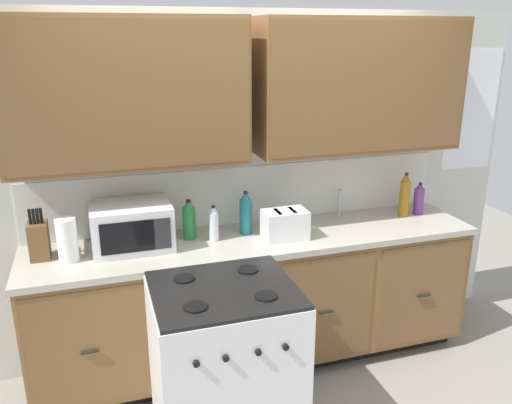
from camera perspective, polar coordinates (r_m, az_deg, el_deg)
name	(u,v)px	position (r m, az deg, el deg)	size (l,w,h in m)	color
ground_plane	(271,386)	(3.64, 1.68, -19.39)	(8.00, 8.00, 0.00)	gray
wall_unit	(249,128)	(3.42, -0.80, 8.00)	(4.11, 0.40, 2.35)	silver
counter_run	(258,299)	(3.61, 0.20, -10.55)	(2.94, 0.64, 0.94)	black
stove_range	(225,365)	(3.01, -3.37, -17.26)	(0.76, 0.68, 0.95)	white
microwave	(132,226)	(3.29, -13.36, -2.57)	(0.48, 0.37, 0.28)	white
toaster	(285,225)	(3.36, 3.17, -2.47)	(0.28, 0.18, 0.19)	white
knife_block	(39,240)	(3.31, -22.53, -3.84)	(0.11, 0.14, 0.31)	brown
sink_faucet	(339,203)	(3.82, 9.05, -0.08)	(0.02, 0.02, 0.20)	#B2B5BA
paper_towel_roll	(67,240)	(3.21, -19.85, -3.90)	(0.12, 0.12, 0.26)	white
bottle_amber	(405,195)	(3.90, 15.86, 0.73)	(0.07, 0.07, 0.32)	#9E6619
bottle_violet	(419,199)	(3.99, 17.29, 0.36)	(0.07, 0.07, 0.23)	#663384
bottle_teal	(246,213)	(3.44, -1.13, -1.19)	(0.08, 0.08, 0.29)	#1E707A
bottle_clear	(214,224)	(3.33, -4.61, -2.35)	(0.06, 0.06, 0.23)	silver
bottle_green	(189,220)	(3.38, -7.30, -1.92)	(0.08, 0.08, 0.26)	#237A38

